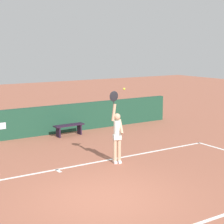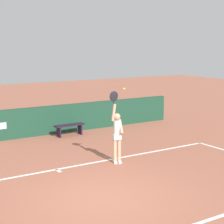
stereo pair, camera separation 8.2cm
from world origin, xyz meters
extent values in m
plane|color=#9F5B45|center=(0.00, 0.00, 0.00)|extent=(60.00, 60.00, 0.00)
cube|color=white|center=(0.00, 2.76, 0.00)|extent=(12.35, 0.11, 0.00)
cube|color=white|center=(0.00, 2.61, 0.00)|extent=(0.11, 0.30, 0.00)
cube|color=#1A432F|center=(0.00, 7.43, 0.62)|extent=(16.27, 0.24, 1.23)
cylinder|color=tan|center=(2.05, 2.33, 0.41)|extent=(0.12, 0.12, 0.82)
cylinder|color=tan|center=(1.92, 2.38, 0.41)|extent=(0.12, 0.12, 0.82)
cube|color=white|center=(2.05, 2.32, 0.04)|extent=(0.17, 0.26, 0.07)
cube|color=white|center=(1.91, 2.36, 0.04)|extent=(0.17, 0.26, 0.07)
cylinder|color=white|center=(1.98, 2.36, 1.11)|extent=(0.22, 0.22, 0.58)
cube|color=white|center=(1.98, 2.36, 0.86)|extent=(0.30, 0.27, 0.16)
sphere|color=tan|center=(1.98, 2.36, 1.54)|extent=(0.22, 0.22, 0.22)
cylinder|color=tan|center=(1.88, 2.39, 1.68)|extent=(0.18, 0.14, 0.56)
cylinder|color=tan|center=(2.07, 2.27, 1.21)|extent=(0.20, 0.38, 0.46)
ellipsoid|color=black|center=(1.88, 2.39, 2.20)|extent=(0.33, 0.13, 0.38)
cylinder|color=black|center=(1.88, 2.39, 2.01)|extent=(0.03, 0.03, 0.18)
sphere|color=#CBE533|center=(2.07, 2.09, 2.45)|extent=(0.07, 0.07, 0.07)
cube|color=black|center=(2.42, 6.68, 0.46)|extent=(1.35, 0.40, 0.05)
cube|color=black|center=(1.91, 6.66, 0.23)|extent=(0.07, 0.32, 0.46)
cube|color=black|center=(2.93, 6.70, 0.23)|extent=(0.07, 0.32, 0.46)
camera|label=1|loc=(-4.91, -7.96, 3.81)|focal=62.82mm
camera|label=2|loc=(-4.84, -8.00, 3.81)|focal=62.82mm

